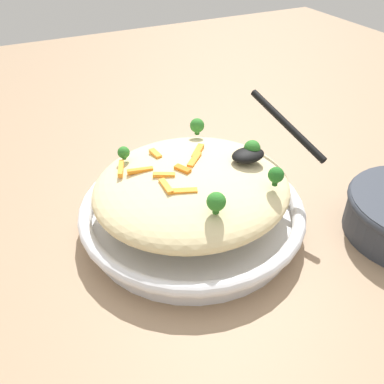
{
  "coord_description": "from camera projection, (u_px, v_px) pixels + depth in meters",
  "views": [
    {
      "loc": [
        -0.24,
        -0.49,
        0.47
      ],
      "look_at": [
        0.0,
        0.0,
        0.07
      ],
      "focal_mm": 38.87,
      "sensor_mm": 36.0,
      "label": 1
    }
  ],
  "objects": [
    {
      "name": "broccoli_floret_0",
      "position": [
        216.0,
        202.0,
        0.56
      ],
      "size": [
        0.03,
        0.03,
        0.03
      ],
      "color": "#296820",
      "rests_on": "pasta_mound"
    },
    {
      "name": "broccoli_floret_4",
      "position": [
        197.0,
        126.0,
        0.74
      ],
      "size": [
        0.03,
        0.03,
        0.03
      ],
      "color": "#296820",
      "rests_on": "pasta_mound"
    },
    {
      "name": "carrot_piece_2",
      "position": [
        198.0,
        151.0,
        0.69
      ],
      "size": [
        0.04,
        0.04,
        0.01
      ],
      "primitive_type": "cube",
      "rotation": [
        0.0,
        0.0,
        3.97
      ],
      "color": "orange",
      "rests_on": "pasta_mound"
    },
    {
      "name": "carrot_piece_1",
      "position": [
        183.0,
        191.0,
        0.6
      ],
      "size": [
        0.04,
        0.03,
        0.01
      ],
      "primitive_type": "cube",
      "rotation": [
        0.0,
        0.0,
        5.91
      ],
      "color": "orange",
      "rests_on": "pasta_mound"
    },
    {
      "name": "carrot_piece_0",
      "position": [
        155.0,
        154.0,
        0.69
      ],
      "size": [
        0.01,
        0.03,
        0.01
      ],
      "primitive_type": "cube",
      "rotation": [
        0.0,
        0.0,
        1.68
      ],
      "color": "orange",
      "rests_on": "pasta_mound"
    },
    {
      "name": "carrot_piece_7",
      "position": [
        166.0,
        186.0,
        0.61
      ],
      "size": [
        0.01,
        0.04,
        0.01
      ],
      "primitive_type": "cube",
      "rotation": [
        0.0,
        0.0,
        1.56
      ],
      "color": "orange",
      "rests_on": "pasta_mound"
    },
    {
      "name": "broccoli_floret_1",
      "position": [
        124.0,
        153.0,
        0.68
      ],
      "size": [
        0.02,
        0.02,
        0.02
      ],
      "color": "#296820",
      "rests_on": "pasta_mound"
    },
    {
      "name": "broccoli_floret_3",
      "position": [
        252.0,
        149.0,
        0.67
      ],
      "size": [
        0.03,
        0.03,
        0.03
      ],
      "color": "#296820",
      "rests_on": "pasta_mound"
    },
    {
      "name": "pasta_mound",
      "position": [
        192.0,
        187.0,
        0.67
      ],
      "size": [
        0.32,
        0.3,
        0.07
      ],
      "primitive_type": "ellipsoid",
      "color": "beige",
      "rests_on": "serving_bowl"
    },
    {
      "name": "carrot_piece_5",
      "position": [
        121.0,
        168.0,
        0.65
      ],
      "size": [
        0.02,
        0.04,
        0.01
      ],
      "primitive_type": "cube",
      "rotation": [
        0.0,
        0.0,
        1.19
      ],
      "color": "orange",
      "rests_on": "pasta_mound"
    },
    {
      "name": "carrot_piece_8",
      "position": [
        140.0,
        170.0,
        0.65
      ],
      "size": [
        0.04,
        0.02,
        0.01
      ],
      "primitive_type": "cube",
      "rotation": [
        0.0,
        0.0,
        6.06
      ],
      "color": "orange",
      "rests_on": "pasta_mound"
    },
    {
      "name": "carrot_piece_4",
      "position": [
        194.0,
        160.0,
        0.66
      ],
      "size": [
        0.04,
        0.04,
        0.01
      ],
      "primitive_type": "cube",
      "rotation": [
        0.0,
        0.0,
        0.78
      ],
      "color": "orange",
      "rests_on": "pasta_mound"
    },
    {
      "name": "broccoli_floret_2",
      "position": [
        276.0,
        175.0,
        0.61
      ],
      "size": [
        0.02,
        0.02,
        0.03
      ],
      "color": "#205B1C",
      "rests_on": "pasta_mound"
    },
    {
      "name": "serving_bowl",
      "position": [
        192.0,
        213.0,
        0.7
      ],
      "size": [
        0.38,
        0.38,
        0.05
      ],
      "color": "silver",
      "rests_on": "ground_plane"
    },
    {
      "name": "carrot_piece_6",
      "position": [
        183.0,
        169.0,
        0.64
      ],
      "size": [
        0.02,
        0.03,
        0.01
      ],
      "primitive_type": "cube",
      "rotation": [
        0.0,
        0.0,
        2.05
      ],
      "color": "orange",
      "rests_on": "pasta_mound"
    },
    {
      "name": "carrot_piece_3",
      "position": [
        163.0,
        174.0,
        0.63
      ],
      "size": [
        0.03,
        0.02,
        0.01
      ],
      "primitive_type": "cube",
      "rotation": [
        0.0,
        0.0,
        2.67
      ],
      "color": "orange",
      "rests_on": "pasta_mound"
    },
    {
      "name": "serving_spoon",
      "position": [
        264.0,
        143.0,
        0.67
      ],
      "size": [
        0.13,
        0.17,
        0.07
      ],
      "color": "black",
      "rests_on": "pasta_mound"
    },
    {
      "name": "ground_plane",
      "position": [
        192.0,
        225.0,
        0.72
      ],
      "size": [
        2.4,
        2.4,
        0.0
      ],
      "primitive_type": "plane",
      "color": "#9E7F60"
    }
  ]
}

